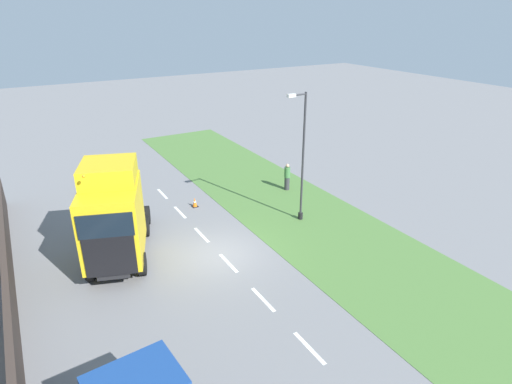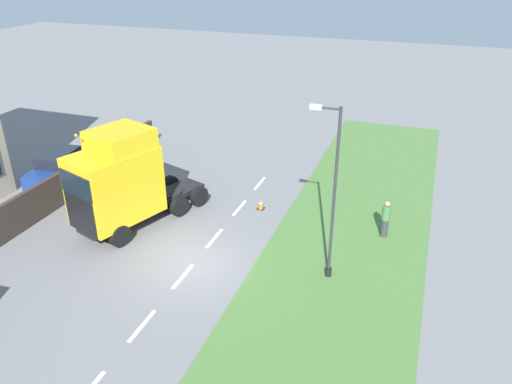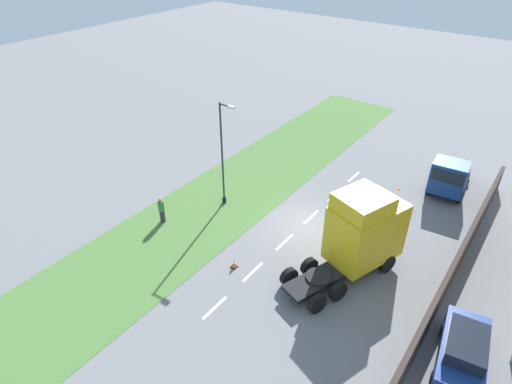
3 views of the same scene
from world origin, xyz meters
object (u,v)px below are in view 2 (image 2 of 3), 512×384
lorry_cab (120,182)px  parked_car (59,168)px  pedestrian (385,219)px  traffic_cone_lead (261,204)px  lamp_post (331,202)px

lorry_cab → parked_car: (6.32, -3.14, -1.54)m
pedestrian → traffic_cone_lead: bearing=-5.3°
lorry_cab → traffic_cone_lead: bearing=-124.4°
parked_car → pedestrian: 18.22m
lorry_cab → pedestrian: 12.50m
lorry_cab → traffic_cone_lead: lorry_cab is taller
lorry_cab → pedestrian: (-11.89, -3.50, -1.58)m
parked_car → lamp_post: (-16.34, 3.66, 2.52)m
lorry_cab → lamp_post: 10.08m
lamp_post → lorry_cab: bearing=-3.0°
lamp_post → traffic_cone_lead: (4.49, -4.62, -3.18)m
parked_car → traffic_cone_lead: parked_car is taller
traffic_cone_lead → pedestrian: bearing=174.7°
pedestrian → traffic_cone_lead: (6.36, -0.59, -0.62)m
lamp_post → pedestrian: bearing=-114.9°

